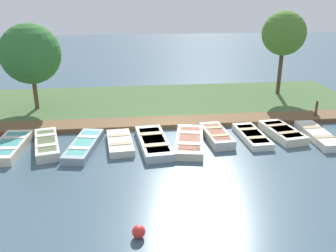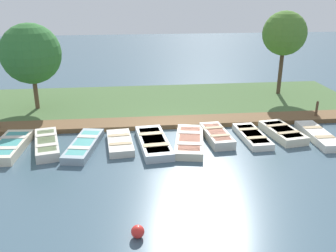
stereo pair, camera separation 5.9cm
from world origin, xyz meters
TOP-DOWN VIEW (x-y plane):
  - ground_plane at (0.00, 0.00)m, footprint 80.00×80.00m
  - shore_bank at (-5.00, 0.00)m, footprint 8.00×24.00m
  - dock_walkway at (-1.17, 0.00)m, footprint 1.46×20.04m
  - rowboat_0 at (1.40, -7.38)m, footprint 3.26×1.46m
  - rowboat_1 at (1.29, -5.79)m, footprint 3.35×1.65m
  - rowboat_2 at (1.56, -4.13)m, footprint 3.52×1.65m
  - rowboat_3 at (1.39, -2.52)m, footprint 2.76×1.31m
  - rowboat_4 at (1.58, -0.99)m, footprint 3.69×1.57m
  - rowboat_5 at (1.61, 0.67)m, footprint 3.67×1.86m
  - rowboat_6 at (1.14, 2.06)m, footprint 2.76×1.18m
  - rowboat_7 at (1.28, 3.76)m, footprint 2.94×1.17m
  - rowboat_8 at (1.09, 5.34)m, footprint 2.84×1.59m
  - rowboat_9 at (1.59, 6.91)m, footprint 3.28×1.00m
  - mooring_post_far at (-1.02, 8.10)m, footprint 0.13×0.13m
  - buoy at (8.13, -1.93)m, footprint 0.39×0.39m
  - park_tree_far_left at (-4.44, -7.39)m, footprint 3.38×3.38m
  - park_tree_left at (-5.98, 7.94)m, footprint 2.78×2.78m

SIDE VIEW (x-z plane):
  - ground_plane at x=0.00m, z-range 0.00..0.00m
  - shore_bank at x=-5.00m, z-range 0.00..0.12m
  - dock_walkway at x=-1.17m, z-range 0.00..0.24m
  - rowboat_7 at x=1.28m, z-range 0.00..0.33m
  - rowboat_3 at x=1.39m, z-range 0.00..0.34m
  - rowboat_2 at x=1.56m, z-range 0.00..0.36m
  - rowboat_5 at x=1.61m, z-range 0.00..0.37m
  - rowboat_4 at x=1.58m, z-range 0.00..0.37m
  - rowboat_9 at x=1.59m, z-range 0.00..0.38m
  - buoy at x=8.13m, z-range 0.00..0.39m
  - rowboat_8 at x=1.09m, z-range 0.00..0.42m
  - rowboat_0 at x=1.40m, z-range 0.00..0.43m
  - rowboat_1 at x=1.29m, z-range 0.00..0.43m
  - rowboat_6 at x=1.14m, z-range 0.00..0.44m
  - mooring_post_far at x=-1.02m, z-range 0.00..1.08m
  - park_tree_far_left at x=-4.44m, z-range 0.81..5.83m
  - park_tree_left at x=-5.98m, z-range 1.31..6.76m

